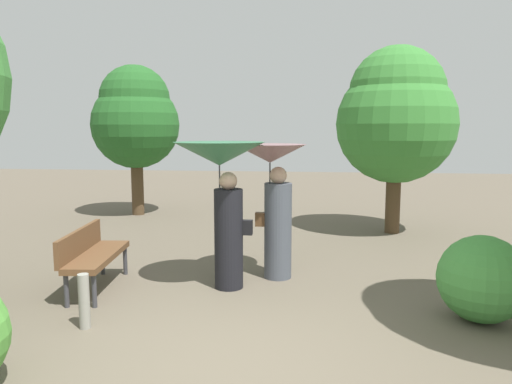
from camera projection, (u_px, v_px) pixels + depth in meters
The scene contains 8 objects.
ground_plane at pixel (225, 360), 4.51m from camera, with size 40.00×40.00×0.00m, color brown.
person_left at pixel (222, 181), 6.40m from camera, with size 1.22×1.22×1.99m.
person_right at pixel (274, 188), 6.86m from camera, with size 1.03×1.03×1.95m.
park_bench at pixel (92, 253), 6.44m from camera, with size 0.64×1.54×0.83m.
tree_near_left at pixel (135, 117), 11.86m from camera, with size 2.16×2.16×3.73m.
tree_mid_right at pixel (396, 115), 9.73m from camera, with size 2.42×2.42×3.83m.
bush_path_left at pixel (482, 279), 5.37m from camera, with size 0.99×0.99×0.99m, color #428C3D.
path_marker_post at pixel (84, 301), 5.20m from camera, with size 0.12×0.12×0.61m, color gray.
Camera 1 is at (0.76, -4.20, 2.17)m, focal length 33.55 mm.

